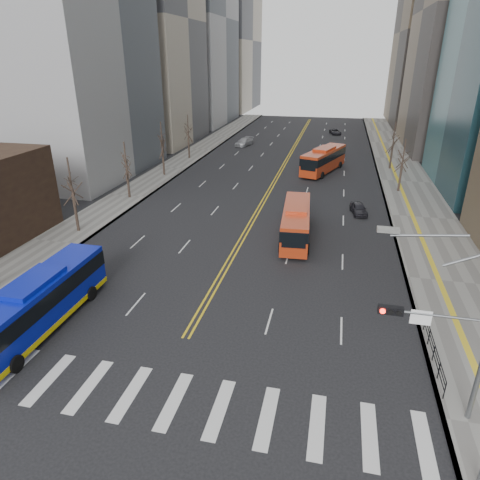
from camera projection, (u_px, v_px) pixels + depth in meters
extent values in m
plane|color=black|center=(152.00, 397.00, 21.65)|extent=(220.00, 220.00, 0.00)
cube|color=slate|center=(406.00, 182.00, 58.30)|extent=(7.00, 130.00, 0.15)
cube|color=slate|center=(171.00, 168.00, 65.25)|extent=(5.00, 130.00, 0.15)
cube|color=silver|center=(11.00, 372.00, 23.34)|extent=(0.70, 4.00, 0.01)
cube|color=silver|center=(49.00, 379.00, 22.86)|extent=(0.70, 4.00, 0.01)
cube|color=silver|center=(89.00, 386.00, 22.37)|extent=(0.70, 4.00, 0.01)
cube|color=silver|center=(131.00, 393.00, 21.89)|extent=(0.70, 4.00, 0.01)
cube|color=silver|center=(174.00, 401.00, 21.41)|extent=(0.70, 4.00, 0.01)
cube|color=silver|center=(220.00, 409.00, 20.92)|extent=(0.70, 4.00, 0.01)
cube|color=silver|center=(267.00, 417.00, 20.44)|extent=(0.70, 4.00, 0.01)
cube|color=silver|center=(317.00, 426.00, 19.96)|extent=(0.70, 4.00, 0.01)
cube|color=silver|center=(369.00, 435.00, 19.47)|extent=(0.70, 4.00, 0.01)
cube|color=silver|center=(424.00, 445.00, 18.99)|extent=(0.70, 4.00, 0.01)
cube|color=gold|center=(286.00, 160.00, 70.89)|extent=(0.15, 100.00, 0.01)
cube|color=gold|center=(288.00, 160.00, 70.81)|extent=(0.15, 100.00, 0.01)
cube|color=#A69986|center=(131.00, 19.00, 78.30)|extent=(22.00, 22.00, 44.00)
cube|color=#939396|center=(185.00, 18.00, 101.45)|extent=(20.00, 26.00, 48.00)
cube|color=#A69986|center=(224.00, 41.00, 131.46)|extent=(18.00, 30.00, 40.00)
cube|color=brown|center=(440.00, 32.00, 99.52)|extent=(18.00, 30.00, 42.00)
cylinder|color=slate|center=(437.00, 316.00, 18.61)|extent=(4.50, 0.12, 0.12)
cube|color=black|center=(391.00, 310.00, 19.01)|extent=(1.10, 0.28, 0.38)
cylinder|color=#FF190C|center=(383.00, 311.00, 18.93)|extent=(0.24, 0.08, 0.24)
cylinder|color=black|center=(391.00, 312.00, 18.86)|extent=(0.24, 0.08, 0.24)
cylinder|color=black|center=(399.00, 313.00, 18.79)|extent=(0.24, 0.08, 0.24)
cube|color=white|center=(421.00, 318.00, 18.82)|extent=(0.90, 0.06, 0.70)
cube|color=#999993|center=(388.00, 230.00, 17.62)|extent=(0.90, 0.35, 0.18)
cube|color=black|center=(435.00, 346.00, 23.64)|extent=(0.04, 6.00, 0.04)
cylinder|color=black|center=(445.00, 391.00, 21.15)|extent=(0.06, 0.06, 1.00)
cylinder|color=black|center=(439.00, 371.00, 22.49)|extent=(0.06, 0.06, 1.00)
cylinder|color=black|center=(434.00, 353.00, 23.84)|extent=(0.06, 0.06, 1.00)
cylinder|color=black|center=(429.00, 337.00, 25.18)|extent=(0.06, 0.06, 1.00)
cylinder|color=black|center=(425.00, 323.00, 26.52)|extent=(0.06, 0.06, 1.00)
cylinder|color=#2D221B|center=(76.00, 213.00, 41.15)|extent=(0.28, 0.28, 3.90)
cylinder|color=#2D221B|center=(128.00, 184.00, 51.05)|extent=(0.28, 0.28, 3.60)
cylinder|color=#2D221B|center=(163.00, 162.00, 60.81)|extent=(0.28, 0.28, 4.00)
cylinder|color=#2D221B|center=(189.00, 147.00, 70.69)|extent=(0.28, 0.28, 3.80)
cylinder|color=#2D221B|center=(400.00, 178.00, 53.47)|extent=(0.28, 0.28, 3.50)
cylinder|color=#2D221B|center=(391.00, 157.00, 64.15)|extent=(0.28, 0.28, 3.75)
cube|color=#0B18A5|center=(37.00, 304.00, 26.41)|extent=(2.54, 12.04, 2.86)
cube|color=black|center=(35.00, 296.00, 26.19)|extent=(2.60, 12.06, 1.03)
cube|color=#0B18A5|center=(32.00, 282.00, 25.80)|extent=(2.02, 4.22, 0.40)
cube|color=#DCC10B|center=(41.00, 321.00, 26.90)|extent=(2.60, 12.06, 0.35)
cylinder|color=black|center=(16.00, 364.00, 23.22)|extent=(0.30, 1.00, 1.00)
cylinder|color=black|center=(60.00, 289.00, 30.62)|extent=(0.30, 1.00, 1.00)
cylinder|color=black|center=(91.00, 293.00, 30.12)|extent=(0.30, 1.00, 1.00)
cube|color=#AD3012|center=(296.00, 222.00, 39.75)|extent=(3.05, 10.46, 2.65)
cube|color=black|center=(296.00, 216.00, 39.53)|extent=(3.11, 10.48, 0.96)
cube|color=#AD3012|center=(297.00, 207.00, 39.18)|extent=(2.12, 3.73, 0.40)
cylinder|color=black|center=(280.00, 247.00, 37.39)|extent=(0.37, 1.02, 1.00)
cylinder|color=black|center=(307.00, 249.00, 37.05)|extent=(0.37, 1.02, 1.00)
cylinder|color=black|center=(285.00, 221.00, 43.38)|extent=(0.37, 1.02, 1.00)
cylinder|color=black|center=(308.00, 222.00, 43.04)|extent=(0.37, 1.02, 1.00)
cube|color=#AD3012|center=(324.00, 160.00, 62.64)|extent=(6.13, 11.66, 2.98)
cube|color=black|center=(324.00, 156.00, 62.42)|extent=(6.19, 11.70, 1.06)
cube|color=#AD3012|center=(324.00, 149.00, 62.01)|extent=(3.25, 4.46, 0.40)
cylinder|color=black|center=(305.00, 173.00, 60.94)|extent=(0.60, 1.04, 1.00)
cylinder|color=black|center=(322.00, 175.00, 59.69)|extent=(0.60, 1.04, 1.00)
cylinder|color=black|center=(324.00, 163.00, 66.66)|extent=(0.60, 1.04, 1.00)
cylinder|color=black|center=(340.00, 165.00, 65.41)|extent=(0.60, 1.04, 1.00)
imported|color=silver|center=(17.00, 297.00, 29.30)|extent=(1.79, 4.35, 1.40)
imported|color=black|center=(359.00, 209.00, 46.41)|extent=(2.10, 3.79, 1.22)
imported|color=#9C9CA1|center=(244.00, 142.00, 81.59)|extent=(3.18, 5.32, 1.44)
imported|color=black|center=(335.00, 132.00, 93.37)|extent=(2.94, 4.44, 1.13)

